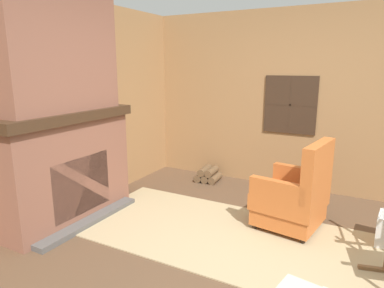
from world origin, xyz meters
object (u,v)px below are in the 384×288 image
(armchair, at_px, (294,197))
(storage_case, at_px, (77,102))
(oil_lamp_vase, at_px, (33,105))
(firewood_stack, at_px, (208,175))

(armchair, bearing_deg, storage_case, 26.78)
(oil_lamp_vase, bearing_deg, firewood_stack, 70.14)
(firewood_stack, height_order, oil_lamp_vase, oil_lamp_vase)
(armchair, xyz_separation_m, firewood_stack, (-1.52, 1.00, -0.26))
(oil_lamp_vase, relative_size, storage_case, 1.10)
(armchair, bearing_deg, firewood_stack, -24.66)
(firewood_stack, bearing_deg, armchair, -33.24)
(firewood_stack, bearing_deg, storage_case, -115.56)
(armchair, height_order, firewood_stack, armchair)
(firewood_stack, xyz_separation_m, storage_case, (-0.85, -1.78, 1.26))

